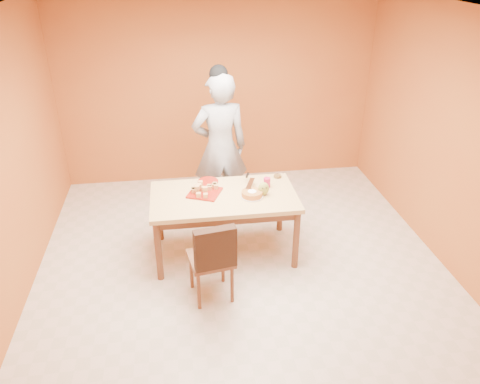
{
  "coord_description": "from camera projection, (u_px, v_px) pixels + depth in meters",
  "views": [
    {
      "loc": [
        -0.64,
        -4.07,
        3.19
      ],
      "look_at": [
        0.0,
        0.3,
        0.85
      ],
      "focal_mm": 35.0,
      "sensor_mm": 36.0,
      "label": 1
    }
  ],
  "objects": [
    {
      "name": "magenta_glass",
      "position": [
        267.0,
        183.0,
        5.28
      ],
      "size": [
        0.09,
        0.09,
        0.11
      ],
      "primitive_type": "cylinder",
      "rotation": [
        0.0,
        0.0,
        -0.22
      ],
      "color": "#B81B47",
      "rests_on": "dining_table"
    },
    {
      "name": "wall_right",
      "position": [
        461.0,
        148.0,
        4.79
      ],
      "size": [
        0.0,
        5.0,
        5.0
      ],
      "primitive_type": "plane",
      "rotation": [
        1.57,
        0.0,
        -1.57
      ],
      "color": "#B46529",
      "rests_on": "floor"
    },
    {
      "name": "person",
      "position": [
        220.0,
        148.0,
        5.82
      ],
      "size": [
        0.74,
        0.53,
        1.9
      ],
      "primitive_type": "imported",
      "rotation": [
        0.0,
        0.0,
        3.25
      ],
      "color": "#9C9D9F",
      "rests_on": "floor"
    },
    {
      "name": "wall_back",
      "position": [
        218.0,
        90.0,
        6.69
      ],
      "size": [
        4.5,
        0.0,
        4.5
      ],
      "primitive_type": "plane",
      "rotation": [
        1.57,
        0.0,
        0.0
      ],
      "color": "#B46529",
      "rests_on": "floor"
    },
    {
      "name": "ceiling",
      "position": [
        245.0,
        12.0,
        3.87
      ],
      "size": [
        5.0,
        5.0,
        0.0
      ],
      "primitive_type": "plane",
      "rotation": [
        3.14,
        0.0,
        0.0
      ],
      "color": "silver",
      "rests_on": "wall_back"
    },
    {
      "name": "pastry_platter",
      "position": [
        205.0,
        193.0,
        5.16
      ],
      "size": [
        0.43,
        0.43,
        0.02
      ],
      "primitive_type": "cube",
      "rotation": [
        0.0,
        0.0,
        -0.41
      ],
      "color": "maroon",
      "rests_on": "dining_table"
    },
    {
      "name": "checker_tin",
      "position": [
        278.0,
        176.0,
        5.52
      ],
      "size": [
        0.12,
        0.12,
        0.03
      ],
      "primitive_type": "cylinder",
      "rotation": [
        0.0,
        0.0,
        -0.39
      ],
      "color": "#311C0D",
      "rests_on": "dining_table"
    },
    {
      "name": "pastry_pile",
      "position": [
        204.0,
        188.0,
        5.13
      ],
      "size": [
        0.29,
        0.29,
        0.1
      ],
      "primitive_type": null,
      "color": "tan",
      "rests_on": "pastry_platter"
    },
    {
      "name": "sponge_cake",
      "position": [
        252.0,
        194.0,
        5.08
      ],
      "size": [
        0.23,
        0.23,
        0.05
      ],
      "primitive_type": "cylinder",
      "rotation": [
        0.0,
        0.0,
        0.02
      ],
      "color": "#BF6A31",
      "rests_on": "white_cake_plate"
    },
    {
      "name": "white_cake_plate",
      "position": [
        252.0,
        196.0,
        5.09
      ],
      "size": [
        0.3,
        0.3,
        0.01
      ],
      "primitive_type": "cylinder",
      "rotation": [
        0.0,
        0.0,
        -0.26
      ],
      "color": "white",
      "rests_on": "dining_table"
    },
    {
      "name": "red_dinner_plate",
      "position": [
        208.0,
        181.0,
        5.42
      ],
      "size": [
        0.26,
        0.26,
        0.01
      ],
      "primitive_type": "cylinder",
      "rotation": [
        0.0,
        0.0,
        -0.1
      ],
      "color": "maroon",
      "rests_on": "dining_table"
    },
    {
      "name": "dining_table",
      "position": [
        224.0,
        203.0,
        5.18
      ],
      "size": [
        1.6,
        0.9,
        0.76
      ],
      "color": "tan",
      "rests_on": "floor"
    },
    {
      "name": "floor",
      "position": [
        244.0,
        273.0,
        5.13
      ],
      "size": [
        5.0,
        5.0,
        0.0
      ],
      "primitive_type": "plane",
      "color": "beige",
      "rests_on": "ground"
    },
    {
      "name": "egg_ornament",
      "position": [
        264.0,
        189.0,
        5.1
      ],
      "size": [
        0.13,
        0.11,
        0.15
      ],
      "primitive_type": "ellipsoid",
      "rotation": [
        0.0,
        0.0,
        0.14
      ],
      "color": "olive",
      "rests_on": "dining_table"
    },
    {
      "name": "cake_server",
      "position": [
        250.0,
        184.0,
        5.22
      ],
      "size": [
        0.15,
        0.29,
        0.01
      ],
      "primitive_type": "cube",
      "rotation": [
        0.0,
        0.0,
        -0.36
      ],
      "color": "silver",
      "rests_on": "sponge_cake"
    },
    {
      "name": "dining_chair",
      "position": [
        211.0,
        258.0,
        4.59
      ],
      "size": [
        0.49,
        0.55,
        0.91
      ],
      "rotation": [
        0.0,
        0.0,
        0.16
      ],
      "color": "brown",
      "rests_on": "floor"
    }
  ]
}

